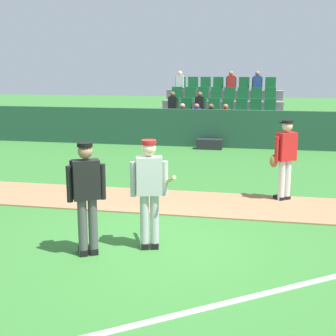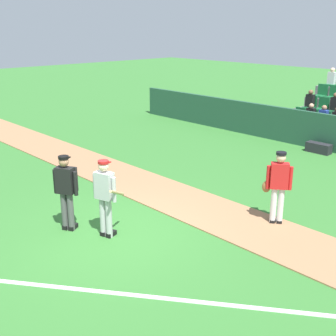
{
  "view_description": "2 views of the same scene",
  "coord_description": "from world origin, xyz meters",
  "px_view_note": "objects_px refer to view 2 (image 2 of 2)",
  "views": [
    {
      "loc": [
        1.66,
        -7.12,
        2.85
      ],
      "look_at": [
        -0.1,
        1.64,
        0.94
      ],
      "focal_mm": 50.47,
      "sensor_mm": 36.0,
      "label": 1
    },
    {
      "loc": [
        7.24,
        -5.16,
        4.46
      ],
      "look_at": [
        -0.11,
        1.77,
        1.14
      ],
      "focal_mm": 46.53,
      "sensor_mm": 36.0,
      "label": 2
    }
  ],
  "objects_px": {
    "batter_grey_jersey": "(105,196)",
    "equipment_bag": "(319,148)",
    "runner_red_jersey": "(278,185)",
    "umpire_home_plate": "(66,188)"
  },
  "relations": [
    {
      "from": "batter_grey_jersey",
      "to": "equipment_bag",
      "type": "height_order",
      "value": "batter_grey_jersey"
    },
    {
      "from": "batter_grey_jersey",
      "to": "equipment_bag",
      "type": "bearing_deg",
      "value": 90.78
    },
    {
      "from": "batter_grey_jersey",
      "to": "runner_red_jersey",
      "type": "height_order",
      "value": "same"
    },
    {
      "from": "batter_grey_jersey",
      "to": "runner_red_jersey",
      "type": "xyz_separation_m",
      "value": [
        2.19,
        3.26,
        -0.01
      ]
    },
    {
      "from": "equipment_bag",
      "to": "runner_red_jersey",
      "type": "bearing_deg",
      "value": -69.81
    },
    {
      "from": "umpire_home_plate",
      "to": "runner_red_jersey",
      "type": "relative_size",
      "value": 1.0
    },
    {
      "from": "equipment_bag",
      "to": "batter_grey_jersey",
      "type": "bearing_deg",
      "value": -89.22
    },
    {
      "from": "batter_grey_jersey",
      "to": "umpire_home_plate",
      "type": "height_order",
      "value": "same"
    },
    {
      "from": "batter_grey_jersey",
      "to": "runner_red_jersey",
      "type": "distance_m",
      "value": 3.93
    },
    {
      "from": "runner_red_jersey",
      "to": "equipment_bag",
      "type": "height_order",
      "value": "runner_red_jersey"
    }
  ]
}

